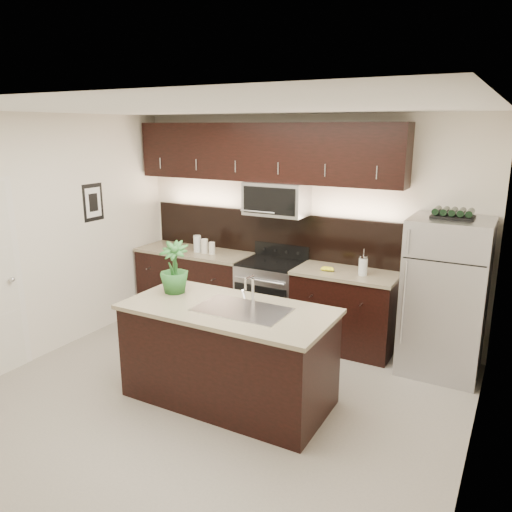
{
  "coord_description": "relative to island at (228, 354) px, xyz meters",
  "views": [
    {
      "loc": [
        2.43,
        -3.63,
        2.55
      ],
      "look_at": [
        0.15,
        0.55,
        1.31
      ],
      "focal_mm": 35.0,
      "sensor_mm": 36.0,
      "label": 1
    }
  ],
  "objects": [
    {
      "name": "wine_rack",
      "position": [
        1.67,
        1.59,
        1.24
      ],
      "size": [
        0.41,
        0.25,
        0.1
      ],
      "color": "black",
      "rests_on": "refrigerator"
    },
    {
      "name": "refrigerator",
      "position": [
        1.67,
        1.59,
        0.36
      ],
      "size": [
        0.8,
        0.72,
        1.66
      ],
      "primitive_type": "cube",
      "color": "#B2B2B7",
      "rests_on": "ground"
    },
    {
      "name": "counter_run",
      "position": [
        -0.58,
        1.65,
        -0.0
      ],
      "size": [
        3.51,
        0.65,
        0.94
      ],
      "color": "black",
      "rests_on": "ground"
    },
    {
      "name": "sink_faucet",
      "position": [
        0.15,
        0.01,
        0.48
      ],
      "size": [
        0.84,
        0.5,
        0.28
      ],
      "color": "silver",
      "rests_on": "island"
    },
    {
      "name": "room_walls",
      "position": [
        -0.24,
        -0.08,
        1.22
      ],
      "size": [
        4.52,
        4.02,
        2.71
      ],
      "color": "silver",
      "rests_on": "ground"
    },
    {
      "name": "ground",
      "position": [
        -0.13,
        -0.04,
        -0.47
      ],
      "size": [
        4.5,
        4.5,
        0.0
      ],
      "primitive_type": "plane",
      "color": "gray",
      "rests_on": "ground"
    },
    {
      "name": "canisters",
      "position": [
        -1.37,
        1.59,
        0.57
      ],
      "size": [
        0.33,
        0.11,
        0.22
      ],
      "rotation": [
        0.0,
        0.0,
        -0.06
      ],
      "color": "silver",
      "rests_on": "counter_run"
    },
    {
      "name": "island",
      "position": [
        0.0,
        0.0,
        0.0
      ],
      "size": [
        1.96,
        0.96,
        0.94
      ],
      "color": "black",
      "rests_on": "ground"
    },
    {
      "name": "upper_fixtures",
      "position": [
        -0.56,
        1.79,
        1.67
      ],
      "size": [
        3.49,
        0.4,
        1.66
      ],
      "color": "black",
      "rests_on": "counter_run"
    },
    {
      "name": "bananas",
      "position": [
        0.34,
        1.57,
        0.49
      ],
      "size": [
        0.18,
        0.15,
        0.05
      ],
      "primitive_type": "ellipsoid",
      "rotation": [
        0.0,
        0.0,
        0.14
      ],
      "color": "yellow",
      "rests_on": "counter_run"
    },
    {
      "name": "plant",
      "position": [
        -0.69,
        0.11,
        0.73
      ],
      "size": [
        0.36,
        0.36,
        0.52
      ],
      "primitive_type": "imported",
      "rotation": [
        0.0,
        0.0,
        0.3
      ],
      "color": "#286528",
      "rests_on": "island"
    },
    {
      "name": "french_press",
      "position": [
        0.79,
        1.6,
        0.58
      ],
      "size": [
        0.1,
        0.1,
        0.29
      ],
      "rotation": [
        0.0,
        0.0,
        -0.0
      ],
      "color": "silver",
      "rests_on": "counter_run"
    }
  ]
}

